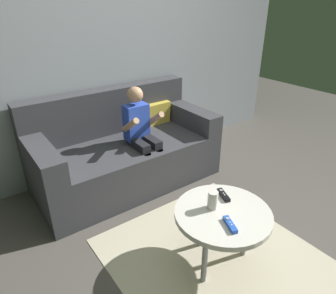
% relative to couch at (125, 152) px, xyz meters
% --- Properties ---
extents(ground_plane, '(8.83, 8.83, 0.00)m').
position_rel_couch_xyz_m(ground_plane, '(0.18, -1.48, -0.31)').
color(ground_plane, '#4C4742').
extents(wall_back, '(4.42, 0.05, 2.50)m').
position_rel_couch_xyz_m(wall_back, '(0.18, 0.39, 0.94)').
color(wall_back, '#999EA8').
rests_on(wall_back, ground).
extents(couch, '(1.69, 0.80, 0.86)m').
position_rel_couch_xyz_m(couch, '(0.00, 0.00, 0.00)').
color(couch, '#38383D').
rests_on(couch, ground).
extents(person_seated_on_couch, '(0.30, 0.37, 0.94)m').
position_rel_couch_xyz_m(person_seated_on_couch, '(0.09, -0.18, 0.24)').
color(person_seated_on_couch, black).
rests_on(person_seated_on_couch, ground).
extents(coffee_table, '(0.62, 0.62, 0.43)m').
position_rel_couch_xyz_m(coffee_table, '(-0.01, -1.30, 0.08)').
color(coffee_table, beige).
rests_on(coffee_table, ground).
extents(area_rug, '(1.31, 1.45, 0.01)m').
position_rel_couch_xyz_m(area_rug, '(-0.01, -1.30, -0.30)').
color(area_rug, '#BCB299').
rests_on(area_rug, ground).
extents(game_remote_blue_near_edge, '(0.09, 0.14, 0.03)m').
position_rel_couch_xyz_m(game_remote_blue_near_edge, '(-0.07, -1.42, 0.13)').
color(game_remote_blue_near_edge, blue).
rests_on(game_remote_blue_near_edge, coffee_table).
extents(game_remote_black_center, '(0.08, 0.14, 0.03)m').
position_rel_couch_xyz_m(game_remote_black_center, '(0.11, -1.19, 0.13)').
color(game_remote_black_center, black).
rests_on(game_remote_black_center, coffee_table).
extents(soda_can, '(0.07, 0.07, 0.12)m').
position_rel_couch_xyz_m(soda_can, '(-0.04, -1.24, 0.18)').
color(soda_can, silver).
rests_on(soda_can, coffee_table).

